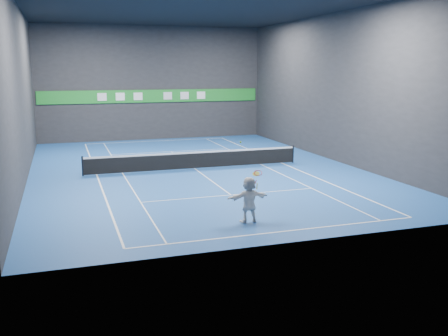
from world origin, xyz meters
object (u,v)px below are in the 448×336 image
object	(u,v)px
player	(249,200)
tennis_ball	(241,142)
tennis_net	(195,160)
tennis_racket	(258,175)

from	to	relation	value
player	tennis_ball	size ratio (longest dim) A/B	23.62
player	tennis_net	size ratio (longest dim) A/B	0.14
player	tennis_ball	distance (m)	2.19
tennis_ball	player	bearing A→B (deg)	-6.74
player	tennis_net	xyz separation A→B (m)	(0.69, 10.45, -0.33)
tennis_racket	player	bearing A→B (deg)	-172.36
tennis_net	tennis_racket	xyz separation A→B (m)	(-0.33, -10.40, 1.23)
tennis_net	player	bearing A→B (deg)	-93.77
tennis_ball	tennis_racket	size ratio (longest dim) A/B	0.10
tennis_ball	tennis_racket	xyz separation A→B (m)	(0.69, 0.01, -1.27)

